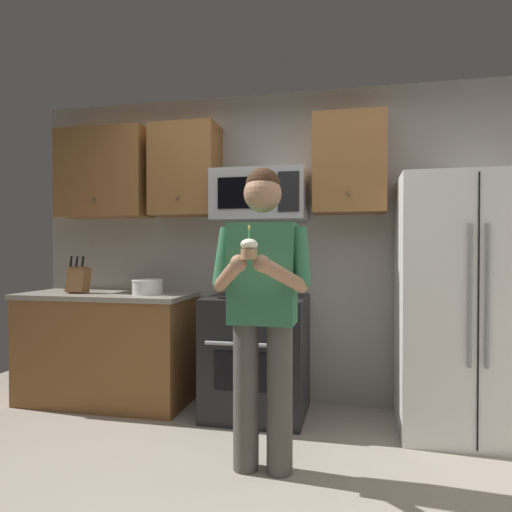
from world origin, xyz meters
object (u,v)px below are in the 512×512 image
refrigerator (465,305)px  person (262,300)px  oven_range (257,355)px  bowl_large_white (147,286)px  cupcake (249,249)px  knife_block (78,280)px  microwave (260,195)px

refrigerator → person: size_ratio=1.02×
oven_range → bowl_large_white: bowl_large_white is taller
person → cupcake: bearing=-90.0°
bowl_large_white → person: 1.47m
bowl_large_white → knife_block: bearing=-175.7°
knife_block → cupcake: 2.15m
refrigerator → cupcake: 1.78m
oven_range → person: bearing=-75.7°
bowl_large_white → cupcake: cupcake is taller
microwave → refrigerator: microwave is taller
knife_block → person: bearing=-26.2°
oven_range → person: person is taller
microwave → bowl_large_white: 1.19m
person → cupcake: person is taller
refrigerator → bowl_large_white: 2.43m
knife_block → bowl_large_white: size_ratio=1.23×
knife_block → person: person is taller
refrigerator → bowl_large_white: bearing=178.7°
microwave → bowl_large_white: size_ratio=2.85×
cupcake → knife_block: bearing=145.8°
oven_range → refrigerator: refrigerator is taller
microwave → person: microwave is taller
refrigerator → person: 1.54m
knife_block → bowl_large_white: knife_block is taller
microwave → refrigerator: 1.72m
microwave → cupcake: (0.23, -1.35, -0.43)m
refrigerator → knife_block: bearing=179.8°
knife_block → refrigerator: bearing=-0.2°
oven_range → microwave: bearing=90.0°
bowl_large_white → person: (1.16, -0.91, 0.01)m
oven_range → cupcake: cupcake is taller
microwave → cupcake: size_ratio=4.26×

